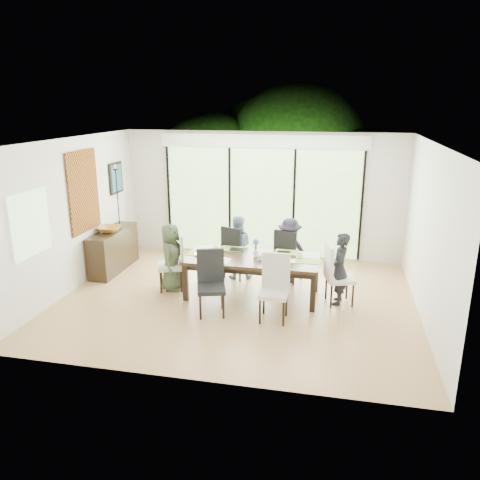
% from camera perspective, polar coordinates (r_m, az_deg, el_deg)
% --- Properties ---
extents(floor, '(6.00, 5.00, 0.01)m').
position_cam_1_polar(floor, '(8.17, -0.37, -7.26)').
color(floor, '#93643B').
rests_on(floor, ground).
extents(ceiling, '(6.00, 5.00, 0.01)m').
position_cam_1_polar(ceiling, '(7.50, -0.41, 12.04)').
color(ceiling, white).
rests_on(ceiling, wall_back).
extents(wall_back, '(6.00, 0.02, 2.70)m').
position_cam_1_polar(wall_back, '(10.13, 2.68, 5.48)').
color(wall_back, silver).
rests_on(wall_back, floor).
extents(wall_front, '(6.00, 0.02, 2.70)m').
position_cam_1_polar(wall_front, '(5.42, -6.12, -4.61)').
color(wall_front, silver).
rests_on(wall_front, floor).
extents(wall_left, '(0.02, 5.00, 2.70)m').
position_cam_1_polar(wall_left, '(8.86, -19.80, 2.88)').
color(wall_left, white).
rests_on(wall_left, floor).
extents(wall_right, '(0.02, 5.00, 2.70)m').
position_cam_1_polar(wall_right, '(7.68, 22.11, 0.64)').
color(wall_right, beige).
rests_on(wall_right, floor).
extents(glass_doors, '(4.20, 0.02, 2.30)m').
position_cam_1_polar(glass_doors, '(10.12, 2.63, 4.60)').
color(glass_doors, '#598C3F').
rests_on(glass_doors, wall_back).
extents(blinds_header, '(4.40, 0.06, 0.28)m').
position_cam_1_polar(blinds_header, '(9.92, 2.72, 11.95)').
color(blinds_header, white).
rests_on(blinds_header, wall_back).
extents(mullion_a, '(0.05, 0.04, 2.30)m').
position_cam_1_polar(mullion_a, '(10.65, -8.64, 5.03)').
color(mullion_a, black).
rests_on(mullion_a, wall_back).
extents(mullion_b, '(0.05, 0.04, 2.30)m').
position_cam_1_polar(mullion_b, '(10.25, -1.26, 4.76)').
color(mullion_b, black).
rests_on(mullion_b, wall_back).
extents(mullion_c, '(0.05, 0.04, 2.30)m').
position_cam_1_polar(mullion_c, '(10.02, 6.58, 4.39)').
color(mullion_c, black).
rests_on(mullion_c, wall_back).
extents(mullion_d, '(0.05, 0.04, 2.30)m').
position_cam_1_polar(mullion_d, '(9.99, 14.61, 3.92)').
color(mullion_d, black).
rests_on(mullion_d, wall_back).
extents(side_window, '(0.02, 0.90, 1.00)m').
position_cam_1_polar(side_window, '(7.84, -24.17, 1.83)').
color(side_window, '#8CAD7F').
rests_on(side_window, wall_left).
extents(deck, '(6.00, 1.80, 0.10)m').
position_cam_1_polar(deck, '(11.33, 3.32, -0.64)').
color(deck, '#503222').
rests_on(deck, ground).
extents(rail_top, '(6.00, 0.08, 0.06)m').
position_cam_1_polar(rail_top, '(11.93, 3.96, 3.23)').
color(rail_top, brown).
rests_on(rail_top, deck).
extents(foliage_left, '(3.20, 3.20, 3.20)m').
position_cam_1_polar(foliage_left, '(13.09, -3.23, 8.40)').
color(foliage_left, '#14380F').
rests_on(foliage_left, ground).
extents(foliage_mid, '(4.00, 4.00, 4.00)m').
position_cam_1_polar(foliage_mid, '(13.24, 6.82, 9.97)').
color(foliage_mid, '#14380F').
rests_on(foliage_mid, ground).
extents(foliage_right, '(2.80, 2.80, 2.80)m').
position_cam_1_polar(foliage_right, '(12.48, 14.68, 6.65)').
color(foliage_right, '#14380F').
rests_on(foliage_right, ground).
extents(foliage_far, '(3.60, 3.60, 3.60)m').
position_cam_1_polar(foliage_far, '(14.08, 2.96, 9.72)').
color(foliage_far, '#14380F').
rests_on(foliage_far, ground).
extents(table_top, '(2.29, 1.05, 0.06)m').
position_cam_1_polar(table_top, '(8.07, 1.51, -2.31)').
color(table_top, black).
rests_on(table_top, floor).
extents(table_apron, '(2.10, 0.86, 0.10)m').
position_cam_1_polar(table_apron, '(8.10, 1.51, -2.88)').
color(table_apron, black).
rests_on(table_apron, floor).
extents(table_leg_fl, '(0.09, 0.09, 0.66)m').
position_cam_1_polar(table_leg_fl, '(8.07, -6.67, -5.14)').
color(table_leg_fl, black).
rests_on(table_leg_fl, floor).
extents(table_leg_fr, '(0.09, 0.09, 0.66)m').
position_cam_1_polar(table_leg_fr, '(7.69, 8.88, -6.36)').
color(table_leg_fr, black).
rests_on(table_leg_fr, floor).
extents(table_leg_bl, '(0.09, 0.09, 0.66)m').
position_cam_1_polar(table_leg_bl, '(8.83, -4.90, -3.13)').
color(table_leg_bl, black).
rests_on(table_leg_bl, floor).
extents(table_leg_br, '(0.09, 0.09, 0.66)m').
position_cam_1_polar(table_leg_br, '(8.49, 9.24, -4.13)').
color(table_leg_br, black).
rests_on(table_leg_br, floor).
extents(chair_left_end, '(0.56, 0.56, 1.05)m').
position_cam_1_polar(chair_left_end, '(8.51, -8.48, -2.63)').
color(chair_left_end, beige).
rests_on(chair_left_end, floor).
extents(chair_right_end, '(0.54, 0.54, 1.05)m').
position_cam_1_polar(chair_right_end, '(8.01, 12.14, -4.07)').
color(chair_right_end, silver).
rests_on(chair_right_end, floor).
extents(chair_far_left, '(0.57, 0.57, 1.05)m').
position_cam_1_polar(chair_far_left, '(9.00, -0.32, -1.37)').
color(chair_far_left, black).
rests_on(chair_far_left, floor).
extents(chair_far_right, '(0.55, 0.55, 1.05)m').
position_cam_1_polar(chair_far_right, '(8.85, 6.02, -1.78)').
color(chair_far_right, black).
rests_on(chair_far_right, floor).
extents(chair_near_left, '(0.55, 0.55, 1.05)m').
position_cam_1_polar(chair_near_left, '(7.44, -3.54, -5.34)').
color(chair_near_left, black).
rests_on(chair_near_left, floor).
extents(chair_near_right, '(0.44, 0.44, 1.05)m').
position_cam_1_polar(chair_near_right, '(7.25, 4.14, -5.96)').
color(chair_near_right, beige).
rests_on(chair_near_right, floor).
extents(person_left_end, '(0.38, 0.59, 1.23)m').
position_cam_1_polar(person_left_end, '(8.48, -8.38, -2.06)').
color(person_left_end, '#3F4D33').
rests_on(person_left_end, floor).
extents(person_right_end, '(0.40, 0.60, 1.23)m').
position_cam_1_polar(person_right_end, '(7.98, 12.03, -3.46)').
color(person_right_end, black).
rests_on(person_right_end, floor).
extents(person_far_left, '(0.62, 0.45, 1.23)m').
position_cam_1_polar(person_far_left, '(8.95, -0.35, -0.86)').
color(person_far_left, '#7F9CB8').
rests_on(person_far_left, floor).
extents(person_far_right, '(0.58, 0.38, 1.23)m').
position_cam_1_polar(person_far_right, '(8.80, 6.03, -1.26)').
color(person_far_right, '#221D2C').
rests_on(person_far_right, floor).
extents(placemat_left, '(0.42, 0.30, 0.01)m').
position_cam_1_polar(placemat_left, '(8.28, -4.96, -1.65)').
color(placemat_left, olive).
rests_on(placemat_left, table_top).
extents(placemat_right, '(0.42, 0.30, 0.01)m').
position_cam_1_polar(placemat_right, '(7.96, 8.26, -2.53)').
color(placemat_right, '#8AB23F').
rests_on(placemat_right, table_top).
extents(placemat_far_l, '(0.42, 0.30, 0.01)m').
position_cam_1_polar(placemat_far_l, '(8.52, -0.97, -1.05)').
color(placemat_far_l, '#72A43A').
rests_on(placemat_far_l, table_top).
extents(placemat_far_r, '(0.42, 0.30, 0.01)m').
position_cam_1_polar(placemat_far_r, '(8.37, 5.73, -1.48)').
color(placemat_far_r, '#A4BC43').
rests_on(placemat_far_r, table_top).
extents(placemat_paper, '(0.42, 0.30, 0.01)m').
position_cam_1_polar(placemat_paper, '(7.90, -2.81, -2.51)').
color(placemat_paper, white).
rests_on(placemat_paper, table_top).
extents(tablet_far_l, '(0.25, 0.17, 0.01)m').
position_cam_1_polar(tablet_far_l, '(8.45, -0.38, -1.14)').
color(tablet_far_l, black).
rests_on(tablet_far_l, table_top).
extents(tablet_far_r, '(0.23, 0.16, 0.01)m').
position_cam_1_polar(tablet_far_r, '(8.32, 5.35, -1.51)').
color(tablet_far_r, black).
rests_on(tablet_far_r, table_top).
extents(papers, '(0.29, 0.21, 0.00)m').
position_cam_1_polar(papers, '(7.93, 6.43, -2.54)').
color(papers, white).
rests_on(papers, table_top).
extents(platter_base, '(0.25, 0.25, 0.02)m').
position_cam_1_polar(platter_base, '(7.90, -2.81, -2.41)').
color(platter_base, white).
rests_on(platter_base, table_top).
extents(platter_snacks, '(0.19, 0.19, 0.01)m').
position_cam_1_polar(platter_snacks, '(7.89, -2.82, -2.29)').
color(platter_snacks, orange).
rests_on(platter_snacks, table_top).
extents(vase, '(0.08, 0.08, 0.11)m').
position_cam_1_polar(vase, '(8.09, 1.93, -1.64)').
color(vase, silver).
rests_on(vase, table_top).
extents(hyacinth_stems, '(0.04, 0.04, 0.15)m').
position_cam_1_polar(hyacinth_stems, '(8.05, 1.94, -0.87)').
color(hyacinth_stems, '#337226').
rests_on(hyacinth_stems, table_top).
extents(hyacinth_blooms, '(0.10, 0.10, 0.10)m').
position_cam_1_polar(hyacinth_blooms, '(8.02, 1.95, -0.22)').
color(hyacinth_blooms, '#545ED2').
rests_on(hyacinth_blooms, table_top).
extents(laptop, '(0.36, 0.29, 0.02)m').
position_cam_1_polar(laptop, '(8.16, -4.49, -1.85)').
color(laptop, silver).
rests_on(laptop, table_top).
extents(cup_a, '(0.15, 0.15, 0.09)m').
position_cam_1_polar(cup_a, '(8.34, -3.03, -1.17)').
color(cup_a, white).
rests_on(cup_a, table_top).
extents(cup_b, '(0.11, 0.11, 0.09)m').
position_cam_1_polar(cup_b, '(7.93, 2.45, -2.11)').
color(cup_b, white).
rests_on(cup_b, table_top).
extents(cup_c, '(0.15, 0.15, 0.09)m').
position_cam_1_polar(cup_c, '(8.05, 7.26, -1.95)').
color(cup_c, white).
rests_on(cup_c, table_top).
extents(book, '(0.23, 0.26, 0.02)m').
position_cam_1_polar(book, '(8.07, 3.33, -2.06)').
color(book, white).
rests_on(book, table_top).
extents(sideboard, '(0.41, 1.47, 0.83)m').
position_cam_1_polar(sideboard, '(9.77, -15.17, -1.20)').
color(sideboard, black).
rests_on(sideboard, floor).
extents(bowl, '(0.44, 0.44, 0.11)m').
position_cam_1_polar(bowl, '(9.55, -15.65, 1.29)').
color(bowl, olive).
rests_on(bowl, sideboard).
extents(candlestick_base, '(0.09, 0.09, 0.04)m').
position_cam_1_polar(candlestick_base, '(9.95, -14.46, 1.77)').
color(candlestick_base, black).
rests_on(candlestick_base, sideboard).
extents(candlestick_shaft, '(0.02, 0.02, 1.15)m').
position_cam_1_polar(candlestick_shaft, '(9.82, -14.70, 5.03)').
color(candlestick_shaft, black).
rests_on(candlestick_shaft, sideboard).
extents(candlestick_pan, '(0.09, 0.09, 0.03)m').
position_cam_1_polar(candlestick_pan, '(9.73, -14.94, 8.31)').
color(candlestick_pan, black).
rests_on(candlestick_pan, sideboard).
extents(candle, '(0.03, 0.03, 0.09)m').
position_cam_1_polar(candle, '(9.72, -14.97, 8.63)').
color(candle, silver).
rests_on(candle, sideboard).
extents(tapestry, '(0.02, 1.00, 1.50)m').
position_cam_1_polar(tapestry, '(9.10, -18.50, 5.61)').
color(tapestry, '#9A4D16').
rests_on(tapestry, wall_left).
extents(art_frame, '(0.03, 0.55, 0.65)m').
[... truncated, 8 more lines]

